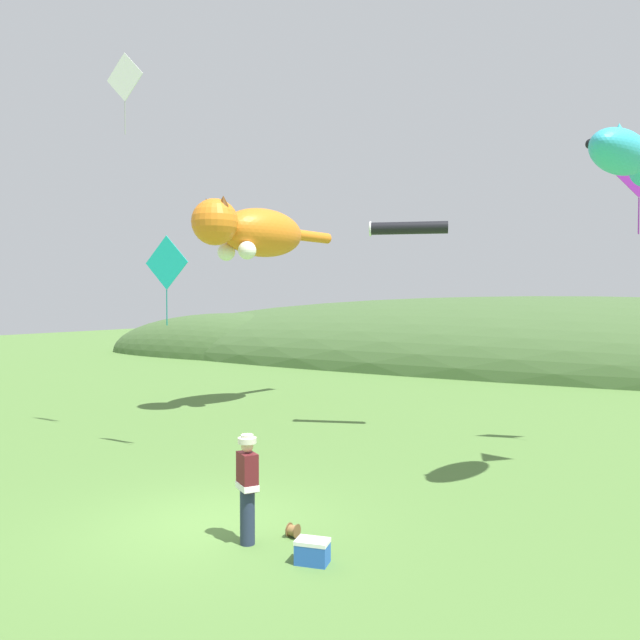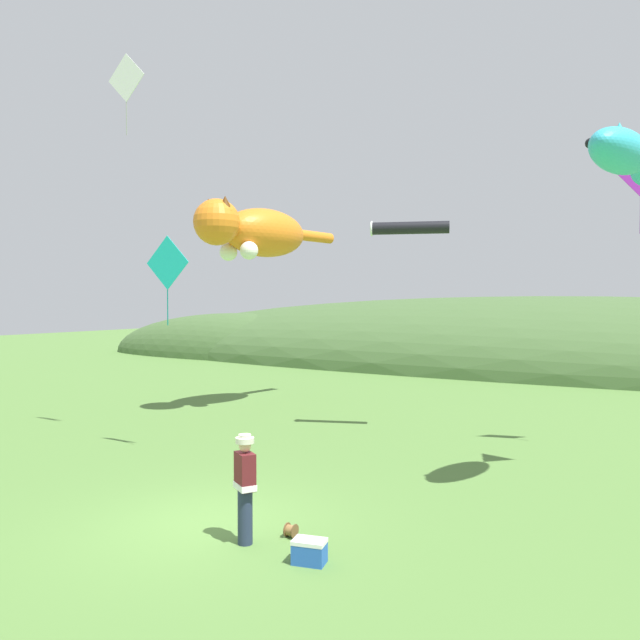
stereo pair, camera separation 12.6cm
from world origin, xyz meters
name	(u,v)px [view 1 (the left image)]	position (x,y,z in m)	size (l,w,h in m)	color
ground_plane	(209,525)	(0.00, 0.00, 0.00)	(120.00, 120.00, 0.00)	#517A38
distant_hill_ridge	(494,366)	(-2.09, 29.32, 0.00)	(62.37, 15.72, 8.43)	#426033
festival_attendant	(247,485)	(1.10, -0.38, 0.95)	(0.49, 0.45, 1.77)	#232D47
kite_spool	(293,530)	(1.60, 0.22, 0.12)	(0.16, 0.23, 0.23)	olive
picnic_cooler	(312,551)	(2.39, -0.51, 0.18)	(0.55, 0.42, 0.36)	blue
kite_giant_cat	(253,232)	(-5.99, 9.84, 6.38)	(2.55, 6.73, 2.06)	orange
kite_fish_windsock	(626,155)	(6.21, 5.08, 6.76)	(1.54, 3.18, 0.95)	#33B2CC
kite_tube_streamer	(407,228)	(0.35, 8.58, 6.03)	(2.26, 1.12, 0.44)	black
kite_diamond_teal	(167,263)	(-4.09, 3.39, 4.87)	(1.37, 0.06, 2.27)	#19BFBF
kite_diamond_white	(125,78)	(-6.06, 3.93, 10.00)	(1.32, 0.06, 2.22)	white
kite_diamond_violet	(639,169)	(6.31, 8.95, 7.18)	(1.29, 0.64, 2.33)	purple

